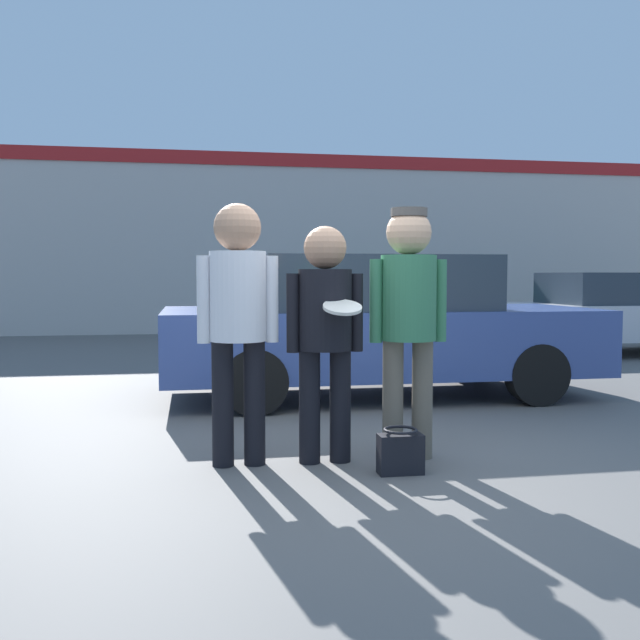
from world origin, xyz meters
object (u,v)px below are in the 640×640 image
Objects in this scene: person_left at (238,307)px; person_middle_with_frisbee at (325,322)px; parked_car_near at (377,326)px; shrub at (380,307)px; handbag at (400,452)px; person_right at (408,306)px; parked_car_far at (621,312)px.

person_left is 1.09× the size of person_middle_with_frisbee.
shrub is (2.20, 8.06, -0.16)m from parked_car_near.
handbag is (0.44, -0.38, -0.85)m from person_middle_with_frisbee.
shrub is (3.27, 10.71, -0.39)m from person_middle_with_frisbee.
person_right is at bearing -1.42° from person_left.
person_right is 2.71m from parked_car_near.
person_middle_with_frisbee is 0.93× the size of person_right.
person_right is 5.88× the size of handbag.
handbag is (-2.83, -11.09, -0.46)m from shrub.
handbag is (-0.16, -0.38, -0.96)m from person_right.
person_left reaches higher than parked_car_far.
parked_car_near is at bearing -105.26° from shrub.
shrub is at bearing 73.03° from person_middle_with_frisbee.
person_middle_with_frisbee is 5.44× the size of handbag.
parked_car_far is 14.18× the size of handbag.
person_left reaches higher than person_middle_with_frisbee.
person_right reaches higher than shrub.
shrub is at bearing 70.06° from person_left.
parked_car_near is at bearing -146.73° from parked_car_far.
person_middle_with_frisbee is 2.87m from parked_car_near.
shrub is (3.87, 10.68, -0.50)m from person_left.
parked_car_far is (6.82, 6.00, -0.41)m from person_left.
shrub is (2.66, 10.71, -0.50)m from person_right.
person_right is 8.25m from parked_car_far.
person_middle_with_frisbee is 8.66m from parked_car_far.
parked_car_far is at bearing -57.77° from shrub.
parked_car_near is 6.16m from parked_car_far.
parked_car_near is at bearing 80.06° from person_right.
parked_car_far is 5.53m from shrub.
handbag is at bearing -113.46° from person_right.
person_middle_with_frisbee is at bearing 179.91° from person_right.
person_left reaches higher than person_right.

